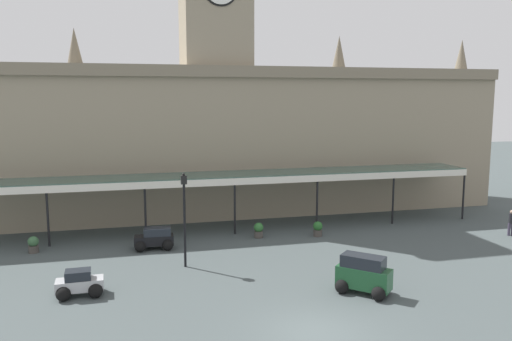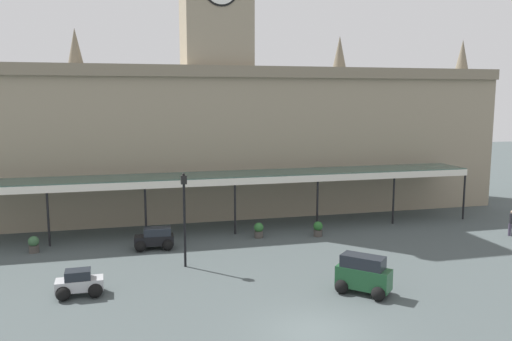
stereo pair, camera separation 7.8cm
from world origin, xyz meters
TOP-DOWN VIEW (x-y plane):
  - ground_plane at (0.00, 0.00)m, footprint 140.00×140.00m
  - station_building at (0.00, 21.29)m, footprint 43.97×6.48m
  - entrance_canopy at (0.00, 15.83)m, footprint 34.05×3.26m
  - car_black_estate at (-5.24, 12.45)m, footprint 2.30×1.63m
  - car_silver_sedan at (-8.91, 5.99)m, footprint 2.08×1.56m
  - car_green_van at (3.51, 3.10)m, footprint 2.51×2.51m
  - pedestrian_crossing_forecourt at (17.08, 9.81)m, footprint 0.38×0.34m
  - victorian_lamppost at (-3.87, 8.83)m, footprint 0.30×0.30m
  - traffic_cone at (5.68, 6.61)m, footprint 0.40×0.40m
  - planter_forecourt_centre at (5.03, 12.74)m, footprint 0.60×0.60m
  - planter_near_kerb at (1.28, 13.36)m, footprint 0.60×0.60m
  - planter_by_canopy at (-12.00, 13.43)m, footprint 0.60×0.60m

SIDE VIEW (x-z plane):
  - ground_plane at x=0.00m, z-range 0.00..0.00m
  - traffic_cone at x=5.68m, z-range 0.00..0.62m
  - planter_forecourt_centre at x=5.03m, z-range 0.01..0.97m
  - planter_near_kerb at x=1.28m, z-range 0.01..0.97m
  - planter_by_canopy at x=-12.00m, z-range 0.01..0.97m
  - car_silver_sedan at x=-8.91m, z-range -0.09..1.10m
  - car_black_estate at x=-5.24m, z-range -0.07..1.20m
  - car_green_van at x=3.51m, z-range -0.08..1.69m
  - pedestrian_crossing_forecourt at x=17.08m, z-range 0.07..1.74m
  - victorian_lamppost at x=-3.87m, z-range 0.60..5.57m
  - entrance_canopy at x=0.00m, z-range 1.73..5.48m
  - station_building at x=0.00m, z-range -3.97..16.48m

